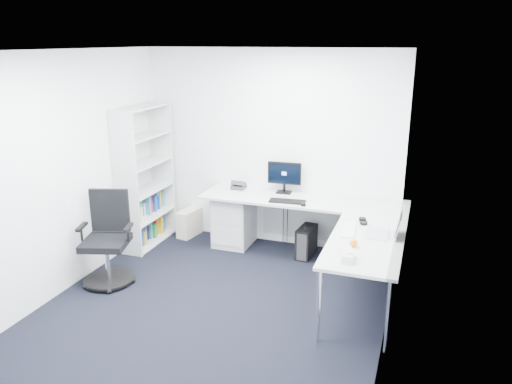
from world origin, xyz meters
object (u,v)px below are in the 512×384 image
(l_desk, at_px, (295,237))
(monitor, at_px, (284,177))
(task_chair, at_px, (105,240))
(laptop, at_px, (378,223))
(bookshelf, at_px, (144,177))

(l_desk, bearing_deg, monitor, 119.37)
(l_desk, xyz_separation_m, monitor, (-0.31, 0.54, 0.62))
(task_chair, height_order, laptop, task_chair)
(l_desk, height_order, bookshelf, bookshelf)
(l_desk, distance_m, monitor, 0.88)
(task_chair, distance_m, laptop, 3.11)
(l_desk, relative_size, laptop, 7.59)
(l_desk, xyz_separation_m, laptop, (1.06, -0.59, 0.52))
(monitor, distance_m, laptop, 1.78)
(task_chair, bearing_deg, l_desk, 14.46)
(l_desk, distance_m, task_chair, 2.31)
(bookshelf, height_order, laptop, bookshelf)
(bookshelf, distance_m, monitor, 1.93)
(monitor, xyz_separation_m, laptop, (1.37, -1.13, -0.09))
(l_desk, bearing_deg, laptop, -29.05)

